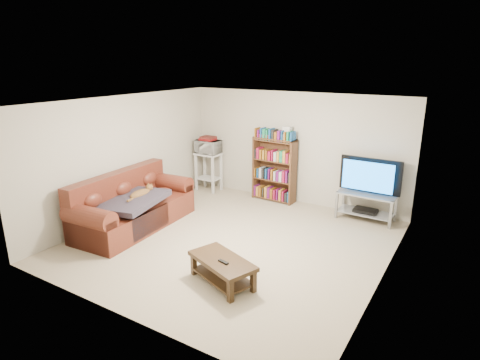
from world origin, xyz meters
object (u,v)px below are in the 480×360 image
Objects in this scene: coffee_table at (222,266)px; sofa at (131,208)px; tv_stand at (366,202)px; bookshelf at (274,169)px.

sofa is at bearing -176.47° from coffee_table.
sofa reaches higher than coffee_table.
bookshelf reaches higher than tv_stand.
tv_stand is 2.11m from bookshelf.
coffee_table is (2.60, -0.80, -0.09)m from sofa.
sofa is at bearing -143.93° from tv_stand.
sofa is at bearing -117.94° from bookshelf.
bookshelf is (1.63, 2.71, 0.37)m from sofa.
sofa is 1.74× the size of bookshelf.
bookshelf reaches higher than sofa.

